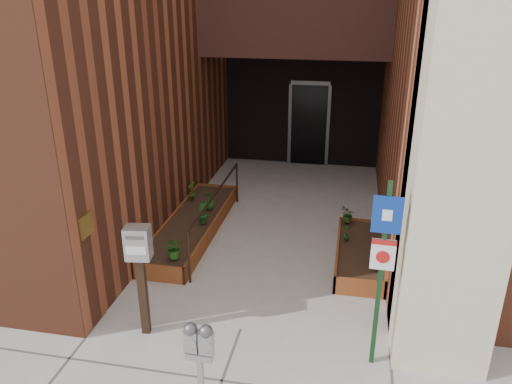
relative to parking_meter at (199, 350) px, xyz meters
The scene contains 14 objects.
ground 1.99m from the parking_meter, 89.40° to the left, with size 80.00×80.00×0.00m, color #9E9991.
planter_left 4.75m from the parking_meter, 109.19° to the left, with size 0.90×3.60×0.30m.
planter_right 4.32m from the parking_meter, 67.49° to the left, with size 0.80×2.20×0.30m.
handrail 4.48m from the parking_meter, 103.34° to the left, with size 0.04×3.34×0.90m.
parking_meter is the anchor object (origin of this frame).
sign_post 2.30m from the parking_meter, 37.83° to the left, with size 0.33×0.08×2.43m.
payment_dropbox 1.87m from the parking_meter, 131.17° to the left, with size 0.34×0.28×1.59m.
shrub_left_a 3.26m from the parking_meter, 114.77° to the left, with size 0.33×0.33×0.36m, color #265618.
shrub_left_b 4.49m from the parking_meter, 106.76° to the left, with size 0.20×0.20×0.37m, color #17531A.
shrub_left_c 5.13m from the parking_meter, 105.26° to the left, with size 0.19×0.19×0.35m, color #1D5E1B.
shrub_left_d 5.65m from the parking_meter, 109.01° to the left, with size 0.20×0.20×0.38m, color #2B5C1A.
shrub_right_a 3.79m from the parking_meter, 60.49° to the left, with size 0.21×0.21×0.37m, color #215919.
shrub_right_b 4.33m from the parking_meter, 71.42° to the left, with size 0.16×0.16×0.29m, color #174E16.
shrub_right_c 5.03m from the parking_meter, 74.11° to the left, with size 0.27×0.27×0.30m, color #244F16.
Camera 1 is at (1.31, -5.50, 4.34)m, focal length 35.00 mm.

